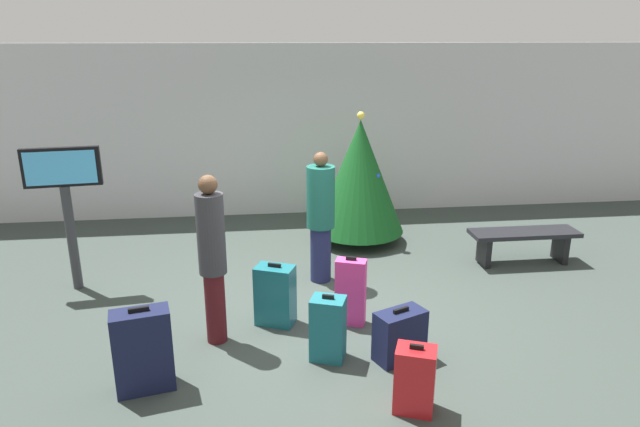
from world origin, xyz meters
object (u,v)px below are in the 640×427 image
Objects in this scene: waiting_bench at (524,239)px; suitcase_4 at (400,335)px; flight_info_kiosk at (65,192)px; suitcase_1 at (143,351)px; traveller_0 at (321,215)px; traveller_1 at (212,255)px; suitcase_5 at (351,292)px; suitcase_0 at (328,329)px; holiday_tree at (360,176)px; suitcase_3 at (275,295)px; suitcase_2 at (415,380)px.

suitcase_4 reaches higher than waiting_bench.
suitcase_1 is at bearing -61.68° from flight_info_kiosk.
waiting_bench is at bearing 1.17° from flight_info_kiosk.
waiting_bench is 3.00m from traveller_0.
flight_info_kiosk reaches higher than traveller_1.
suitcase_5 is at bearing -81.10° from traveller_0.
waiting_bench is 2.18× the size of suitcase_0.
suitcase_1 is 2.46m from suitcase_4.
holiday_tree reaches higher than traveller_0.
traveller_1 is 0.95m from suitcase_3.
traveller_1 is 2.19× the size of suitcase_1.
traveller_0 is at bearing -2.30° from flight_info_kiosk.
holiday_tree is at bearing 77.50° from suitcase_5.
traveller_0 is at bearing 85.33° from suitcase_0.
waiting_bench is (2.17, -1.16, -0.69)m from holiday_tree.
suitcase_1 is 1.66m from suitcase_3.
holiday_tree is at bearing 60.61° from suitcase_3.
holiday_tree is at bearing 74.34° from suitcase_0.
traveller_0 is 1.40m from suitcase_3.
suitcase_0 is at bearing -145.19° from waiting_bench.
suitcase_3 is at bearing 121.86° from suitcase_0.
suitcase_0 is at bearing -34.11° from flight_info_kiosk.
suitcase_5 is at bearing 7.80° from traveller_1.
suitcase_2 is (-0.29, -4.21, -0.75)m from holiday_tree.
traveller_0 is at bearing 59.79° from suitcase_3.
suitcase_1 is 1.03× the size of suitcase_5.
waiting_bench is at bearing -28.09° from holiday_tree.
suitcase_1 reaches higher than suitcase_5.
suitcase_0 is at bearing -116.77° from suitcase_5.
traveller_1 is 1.15m from suitcase_1.
suitcase_0 is at bearing 10.18° from suitcase_1.
suitcase_1 is (-0.60, -0.79, -0.58)m from traveller_1.
suitcase_3 is 0.90× the size of suitcase_5.
waiting_bench is 2.10× the size of suitcase_3.
suitcase_2 is 0.79× the size of suitcase_5.
traveller_1 reaches higher than suitcase_0.
holiday_tree is 1.33× the size of waiting_bench.
suitcase_1 is at bearing -174.99° from suitcase_4.
suitcase_5 is (-0.29, 1.58, 0.09)m from suitcase_2.
suitcase_4 is (2.44, 0.21, -0.13)m from suitcase_1.
holiday_tree reaches higher than suitcase_4.
suitcase_3 is at bearing 41.57° from suitcase_1.
suitcase_3 is at bearing -26.31° from flight_info_kiosk.
traveller_0 is 2.17m from suitcase_4.
suitcase_3 is (2.50, -1.24, -0.94)m from flight_info_kiosk.
traveller_1 is (1.86, -1.54, -0.31)m from flight_info_kiosk.
suitcase_1 is (-1.73, -0.31, 0.06)m from suitcase_0.
suitcase_1 is (1.26, -2.34, -0.89)m from flight_info_kiosk.
holiday_tree is 4.28m from suitcase_2.
flight_info_kiosk is 2.44m from traveller_1.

